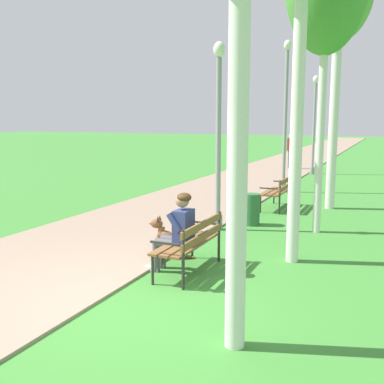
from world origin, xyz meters
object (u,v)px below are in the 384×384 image
object	(u,v)px
dog_brown	(170,242)
litter_bin	(252,209)
lamp_post_far	(314,124)
park_bench_mid	(279,189)
lamp_post_mid	(285,115)
lamp_post_near	(218,135)
person_seated_on_near_bench	(177,229)
pedestrian_distant	(291,151)
park_bench_near	(192,240)

from	to	relation	value
dog_brown	litter_bin	xyz separation A→B (m)	(0.59, 2.84, 0.09)
lamp_post_far	litter_bin	xyz separation A→B (m)	(0.36, -10.10, -1.77)
dog_brown	park_bench_mid	bearing A→B (deg)	81.69
litter_bin	dog_brown	bearing A→B (deg)	-101.77
lamp_post_mid	lamp_post_far	world-z (taller)	lamp_post_mid
lamp_post_near	person_seated_on_near_bench	bearing A→B (deg)	-81.61
park_bench_mid	pedestrian_distant	xyz separation A→B (m)	(-1.73, 9.52, 0.33)
lamp_post_near	pedestrian_distant	world-z (taller)	lamp_post_near
litter_bin	park_bench_near	bearing A→B (deg)	-88.53
pedestrian_distant	lamp_post_far	bearing A→B (deg)	-49.74
lamp_post_mid	pedestrian_distant	bearing A→B (deg)	100.16
park_bench_near	lamp_post_far	size ratio (longest dim) A/B	0.37
dog_brown	lamp_post_mid	xyz separation A→B (m)	(0.19, 7.68, 2.18)
person_seated_on_near_bench	pedestrian_distant	world-z (taller)	pedestrian_distant
person_seated_on_near_bench	dog_brown	distance (m)	0.93
person_seated_on_near_bench	lamp_post_near	world-z (taller)	lamp_post_near
lamp_post_mid	pedestrian_distant	size ratio (longest dim) A/B	2.86
lamp_post_far	park_bench_mid	bearing A→B (deg)	-86.57
park_bench_near	lamp_post_mid	distance (m)	8.52
park_bench_mid	person_seated_on_near_bench	distance (m)	5.57
dog_brown	litter_bin	size ratio (longest dim) A/B	1.19
park_bench_near	litter_bin	size ratio (longest dim) A/B	2.14
park_bench_mid	lamp_post_mid	size ratio (longest dim) A/B	0.32
lamp_post_mid	pedestrian_distant	xyz separation A→B (m)	(-1.21, 6.73, -1.60)
park_bench_near	person_seated_on_near_bench	size ratio (longest dim) A/B	1.20
park_bench_mid	pedestrian_distant	world-z (taller)	pedestrian_distant
park_bench_mid	lamp_post_far	world-z (taller)	lamp_post_far
lamp_post_near	lamp_post_mid	world-z (taller)	lamp_post_mid
litter_bin	lamp_post_near	bearing A→B (deg)	-127.31
lamp_post_far	park_bench_near	bearing A→B (deg)	-88.10
lamp_post_mid	pedestrian_distant	world-z (taller)	lamp_post_mid
lamp_post_far	litter_bin	size ratio (longest dim) A/B	5.86
person_seated_on_near_bench	lamp_post_far	size ratio (longest dim) A/B	0.30
lamp_post_near	pedestrian_distant	bearing A→B (deg)	94.99
park_bench_mid	lamp_post_near	bearing A→B (deg)	-103.43
park_bench_mid	lamp_post_near	world-z (taller)	lamp_post_near
dog_brown	pedestrian_distant	xyz separation A→B (m)	(-1.01, 14.41, 0.58)
park_bench_mid	lamp_post_mid	xyz separation A→B (m)	(-0.52, 2.80, 1.93)
park_bench_near	park_bench_mid	size ratio (longest dim) A/B	1.00
park_bench_mid	person_seated_on_near_bench	size ratio (longest dim) A/B	1.20
litter_bin	lamp_post_mid	bearing A→B (deg)	94.73
person_seated_on_near_bench	lamp_post_near	bearing A→B (deg)	98.39
park_bench_mid	park_bench_near	bearing A→B (deg)	-90.35
lamp_post_far	lamp_post_near	bearing A→B (deg)	-90.92
park_bench_near	lamp_post_far	world-z (taller)	lamp_post_far
park_bench_near	dog_brown	size ratio (longest dim) A/B	1.80
park_bench_mid	dog_brown	xyz separation A→B (m)	(-0.71, -4.89, -0.25)
lamp_post_far	pedestrian_distant	world-z (taller)	lamp_post_far
pedestrian_distant	litter_bin	bearing A→B (deg)	-82.09
park_bench_mid	person_seated_on_near_bench	world-z (taller)	person_seated_on_near_bench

